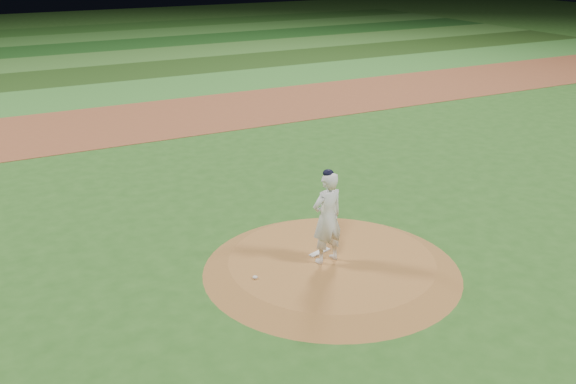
{
  "coord_description": "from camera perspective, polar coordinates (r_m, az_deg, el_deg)",
  "views": [
    {
      "loc": [
        -6.5,
        -10.36,
        6.54
      ],
      "look_at": [
        0.0,
        2.0,
        1.1
      ],
      "focal_mm": 40.0,
      "sensor_mm": 36.0,
      "label": 1
    }
  ],
  "objects": [
    {
      "name": "ground",
      "position": [
        13.87,
        3.88,
        -6.9
      ],
      "size": [
        120.0,
        120.0,
        0.0
      ],
      "primitive_type": "plane",
      "color": "#295A1D",
      "rests_on": "ground"
    },
    {
      "name": "infield_dirt_band",
      "position": [
        26.05,
        -12.46,
        6.26
      ],
      "size": [
        70.0,
        6.0,
        0.02
      ],
      "primitive_type": "cube",
      "color": "brown",
      "rests_on": "ground"
    },
    {
      "name": "outfield_stripe_0",
      "position": [
        31.25,
        -15.28,
        8.48
      ],
      "size": [
        70.0,
        5.0,
        0.02
      ],
      "primitive_type": "cube",
      "color": "#35772B",
      "rests_on": "ground"
    },
    {
      "name": "outfield_stripe_1",
      "position": [
        36.06,
        -17.15,
        9.92
      ],
      "size": [
        70.0,
        5.0,
        0.02
      ],
      "primitive_type": "cube",
      "color": "#1F3F14",
      "rests_on": "ground"
    },
    {
      "name": "outfield_stripe_2",
      "position": [
        40.91,
        -18.59,
        11.02
      ],
      "size": [
        70.0,
        5.0,
        0.02
      ],
      "primitive_type": "cube",
      "color": "#366A26",
      "rests_on": "ground"
    },
    {
      "name": "outfield_stripe_3",
      "position": [
        45.8,
        -19.73,
        11.88
      ],
      "size": [
        70.0,
        5.0,
        0.02
      ],
      "primitive_type": "cube",
      "color": "#174315",
      "rests_on": "ground"
    },
    {
      "name": "outfield_stripe_4",
      "position": [
        50.71,
        -20.66,
        12.57
      ],
      "size": [
        70.0,
        5.0,
        0.02
      ],
      "primitive_type": "cube",
      "color": "#316926",
      "rests_on": "ground"
    },
    {
      "name": "outfield_stripe_5",
      "position": [
        55.63,
        -21.43,
        13.14
      ],
      "size": [
        70.0,
        5.0,
        0.02
      ],
      "primitive_type": "cube",
      "color": "#204E19",
      "rests_on": "ground"
    },
    {
      "name": "pitchers_mound",
      "position": [
        13.82,
        3.89,
        -6.45
      ],
      "size": [
        5.5,
        5.5,
        0.25
      ],
      "primitive_type": "cone",
      "color": "#A16732",
      "rests_on": "ground"
    },
    {
      "name": "pitching_rubber",
      "position": [
        14.02,
        2.82,
        -5.36
      ],
      "size": [
        0.56,
        0.29,
        0.03
      ],
      "primitive_type": "cube",
      "rotation": [
        0.0,
        0.0,
        0.29
      ],
      "color": "white",
      "rests_on": "pitchers_mound"
    },
    {
      "name": "rosin_bag",
      "position": [
        12.99,
        -2.94,
        -7.57
      ],
      "size": [
        0.11,
        0.11,
        0.06
      ],
      "primitive_type": "ellipsoid",
      "color": "silver",
      "rests_on": "pitchers_mound"
    },
    {
      "name": "pitcher_on_mound",
      "position": [
        13.25,
        3.5,
        -2.26
      ],
      "size": [
        0.78,
        0.57,
        2.05
      ],
      "color": "white",
      "rests_on": "pitchers_mound"
    }
  ]
}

